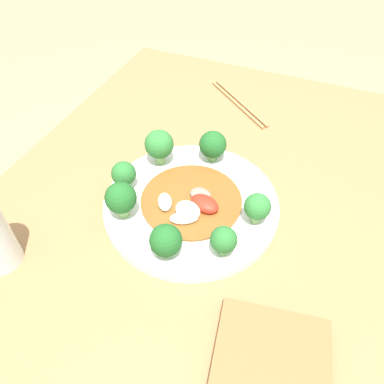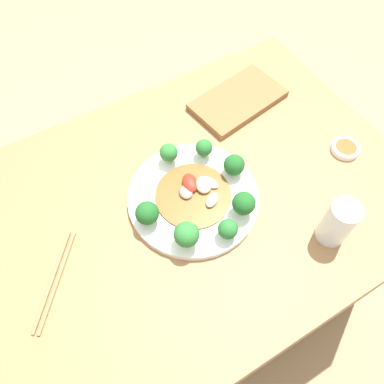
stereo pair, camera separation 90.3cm
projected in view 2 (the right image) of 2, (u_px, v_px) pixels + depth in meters
name	position (u px, v px, depth m)	size (l,w,h in m)	color
ground_plane	(192.00, 289.00, 1.55)	(8.00, 8.00, 0.00)	#9E8460
table	(192.00, 255.00, 1.23)	(1.08, 0.78, 0.75)	olive
plate	(192.00, 198.00, 0.90)	(0.31, 0.31, 0.02)	white
broccoli_southeast	(244.00, 204.00, 0.83)	(0.05, 0.05, 0.07)	#7AAD5B
broccoli_west	(147.00, 213.00, 0.83)	(0.05, 0.05, 0.06)	#70A356
broccoli_north	(170.00, 152.00, 0.91)	(0.05, 0.05, 0.06)	#89B76B
broccoli_east	(234.00, 165.00, 0.90)	(0.05, 0.05, 0.06)	#89B76B
broccoli_northeast	(204.00, 148.00, 0.92)	(0.04, 0.04, 0.05)	#70A356
broccoli_south	(228.00, 229.00, 0.81)	(0.04, 0.04, 0.05)	#89B76B
broccoli_southwest	(187.00, 235.00, 0.79)	(0.06, 0.06, 0.07)	#7AAD5B
stirfry_center	(195.00, 192.00, 0.89)	(0.18, 0.18, 0.02)	brown
drinking_glass	(338.00, 223.00, 0.80)	(0.07, 0.07, 0.12)	silver
chopsticks	(55.00, 280.00, 0.80)	(0.16, 0.19, 0.01)	#AD7F4C
sauce_dish	(345.00, 148.00, 0.98)	(0.07, 0.07, 0.02)	white
cutting_board	(238.00, 100.00, 1.06)	(0.28, 0.19, 0.02)	brown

